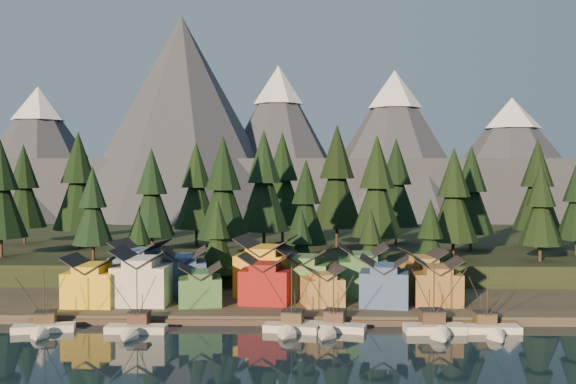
{
  "coord_description": "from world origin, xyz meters",
  "views": [
    {
      "loc": [
        4.8,
        -89.19,
        25.57
      ],
      "look_at": [
        2.5,
        30.0,
        21.41
      ],
      "focal_mm": 40.0,
      "sensor_mm": 36.0,
      "label": 1
    }
  ],
  "objects_px": {
    "house_front_1": "(143,275)",
    "boat_6": "(490,322)",
    "boat_4": "(331,320)",
    "house_back_0": "(140,266)",
    "boat_3": "(290,319)",
    "house_front_0": "(92,279)",
    "house_back_1": "(184,271)",
    "boat_5": "(436,319)",
    "boat_0": "(42,320)",
    "boat_1": "(134,321)"
  },
  "relations": [
    {
      "from": "boat_4",
      "to": "boat_5",
      "type": "bearing_deg",
      "value": 12.22
    },
    {
      "from": "boat_4",
      "to": "boat_6",
      "type": "relative_size",
      "value": 1.05
    },
    {
      "from": "boat_5",
      "to": "house_back_0",
      "type": "relative_size",
      "value": 1.14
    },
    {
      "from": "boat_5",
      "to": "house_front_0",
      "type": "xyz_separation_m",
      "value": [
        -58.03,
        13.52,
        3.66
      ]
    },
    {
      "from": "boat_1",
      "to": "house_front_0",
      "type": "xyz_separation_m",
      "value": [
        -11.14,
        14.2,
        4.07
      ]
    },
    {
      "from": "house_front_1",
      "to": "boat_6",
      "type": "bearing_deg",
      "value": -13.18
    },
    {
      "from": "boat_3",
      "to": "house_back_1",
      "type": "distance_m",
      "value": 29.99
    },
    {
      "from": "boat_3",
      "to": "house_back_0",
      "type": "xyz_separation_m",
      "value": [
        -29.34,
        23.6,
        4.63
      ]
    },
    {
      "from": "boat_1",
      "to": "boat_3",
      "type": "bearing_deg",
      "value": 3.41
    },
    {
      "from": "house_back_0",
      "to": "boat_4",
      "type": "bearing_deg",
      "value": -22.63
    },
    {
      "from": "boat_1",
      "to": "house_front_1",
      "type": "bearing_deg",
      "value": 100.03
    },
    {
      "from": "house_back_0",
      "to": "boat_3",
      "type": "bearing_deg",
      "value": -28.61
    },
    {
      "from": "boat_0",
      "to": "boat_3",
      "type": "relative_size",
      "value": 0.95
    },
    {
      "from": "boat_4",
      "to": "boat_6",
      "type": "distance_m",
      "value": 24.69
    },
    {
      "from": "boat_1",
      "to": "boat_5",
      "type": "bearing_deg",
      "value": 1.77
    },
    {
      "from": "boat_4",
      "to": "house_back_0",
      "type": "relative_size",
      "value": 1.06
    },
    {
      "from": "boat_4",
      "to": "boat_5",
      "type": "relative_size",
      "value": 0.93
    },
    {
      "from": "house_front_1",
      "to": "house_back_0",
      "type": "height_order",
      "value": "house_back_0"
    },
    {
      "from": "boat_1",
      "to": "house_front_0",
      "type": "relative_size",
      "value": 1.22
    },
    {
      "from": "boat_6",
      "to": "house_back_1",
      "type": "height_order",
      "value": "house_back_1"
    },
    {
      "from": "boat_0",
      "to": "boat_1",
      "type": "distance_m",
      "value": 14.5
    },
    {
      "from": "house_back_1",
      "to": "boat_1",
      "type": "bearing_deg",
      "value": -109.08
    },
    {
      "from": "boat_6",
      "to": "house_back_1",
      "type": "relative_size",
      "value": 1.16
    },
    {
      "from": "boat_3",
      "to": "house_front_0",
      "type": "height_order",
      "value": "house_front_0"
    },
    {
      "from": "boat_4",
      "to": "house_back_0",
      "type": "distance_m",
      "value": 42.89
    },
    {
      "from": "boat_5",
      "to": "house_back_0",
      "type": "distance_m",
      "value": 57.49
    },
    {
      "from": "boat_1",
      "to": "boat_5",
      "type": "xyz_separation_m",
      "value": [
        46.89,
        0.67,
        0.41
      ]
    },
    {
      "from": "boat_3",
      "to": "house_front_0",
      "type": "relative_size",
      "value": 1.27
    },
    {
      "from": "house_front_0",
      "to": "house_back_0",
      "type": "distance_m",
      "value": 12.05
    },
    {
      "from": "boat_6",
      "to": "house_front_0",
      "type": "distance_m",
      "value": 67.89
    },
    {
      "from": "boat_6",
      "to": "house_front_1",
      "type": "xyz_separation_m",
      "value": [
        -57.79,
        14.58,
        4.74
      ]
    },
    {
      "from": "house_front_1",
      "to": "house_back_1",
      "type": "height_order",
      "value": "house_front_1"
    },
    {
      "from": "boat_1",
      "to": "house_back_1",
      "type": "distance_m",
      "value": 23.26
    },
    {
      "from": "house_front_0",
      "to": "house_back_0",
      "type": "height_order",
      "value": "house_back_0"
    },
    {
      "from": "boat_4",
      "to": "house_back_1",
      "type": "height_order",
      "value": "house_back_1"
    },
    {
      "from": "boat_3",
      "to": "house_front_1",
      "type": "relative_size",
      "value": 1.15
    },
    {
      "from": "house_front_0",
      "to": "house_front_1",
      "type": "bearing_deg",
      "value": 10.23
    },
    {
      "from": "boat_6",
      "to": "house_front_1",
      "type": "distance_m",
      "value": 59.79
    },
    {
      "from": "boat_5",
      "to": "house_front_0",
      "type": "relative_size",
      "value": 1.37
    },
    {
      "from": "boat_5",
      "to": "house_back_1",
      "type": "height_order",
      "value": "boat_5"
    },
    {
      "from": "boat_3",
      "to": "house_back_0",
      "type": "height_order",
      "value": "house_back_0"
    },
    {
      "from": "boat_0",
      "to": "house_back_0",
      "type": "distance_m",
      "value": 26.54
    },
    {
      "from": "house_back_1",
      "to": "boat_3",
      "type": "bearing_deg",
      "value": -56.22
    },
    {
      "from": "boat_5",
      "to": "house_front_1",
      "type": "distance_m",
      "value": 51.72
    },
    {
      "from": "boat_0",
      "to": "house_back_1",
      "type": "bearing_deg",
      "value": 38.08
    },
    {
      "from": "boat_3",
      "to": "house_back_1",
      "type": "height_order",
      "value": "house_back_1"
    },
    {
      "from": "boat_0",
      "to": "house_front_0",
      "type": "height_order",
      "value": "house_front_0"
    },
    {
      "from": "boat_4",
      "to": "boat_5",
      "type": "distance_m",
      "value": 16.29
    },
    {
      "from": "boat_5",
      "to": "house_front_1",
      "type": "height_order",
      "value": "house_front_1"
    },
    {
      "from": "house_front_1",
      "to": "boat_1",
      "type": "bearing_deg",
      "value": -79.94
    }
  ]
}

